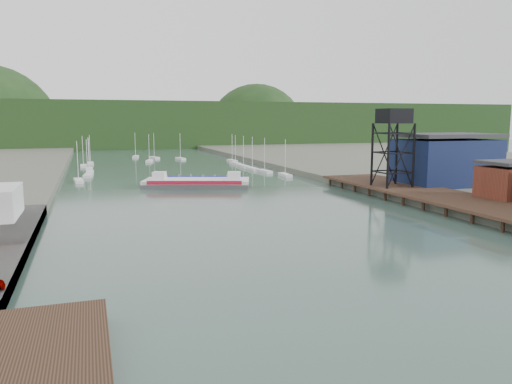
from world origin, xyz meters
TOP-DOWN VIEW (x-y plane):
  - ground at (0.00, 0.00)m, footprint 600.00×600.00m
  - west_stage at (-29.00, 0.00)m, footprint 10.00×18.00m
  - east_pier at (37.00, 45.00)m, footprint 14.00×70.00m
  - lift_tower at (35.00, 58.00)m, footprint 6.50×6.50m
  - blue_shed at (50.00, 60.00)m, footprint 20.50×14.50m
  - marina_sailboats at (0.08, 138.46)m, footprint 57.71×92.65m
  - distant_hills at (-3.98, 301.35)m, footprint 500.00×120.00m
  - chain_ferry at (-0.53, 85.72)m, footprint 26.69×17.29m

SIDE VIEW (x-z plane):
  - ground at x=0.00m, z-range 0.00..0.00m
  - marina_sailboats at x=0.08m, z-range -0.10..0.80m
  - west_stage at x=-29.00m, z-range 0.00..1.80m
  - chain_ferry at x=-0.53m, z-range -0.76..2.81m
  - east_pier at x=37.00m, z-range 0.67..3.12m
  - blue_shed at x=50.00m, z-range 1.41..12.71m
  - distant_hills at x=-3.98m, z-range -29.62..50.38m
  - lift_tower at x=35.00m, z-range 7.65..23.65m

